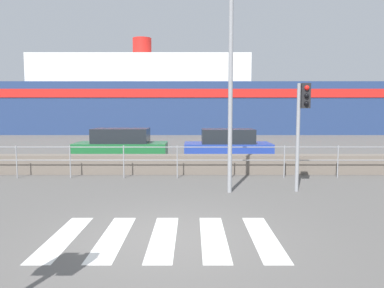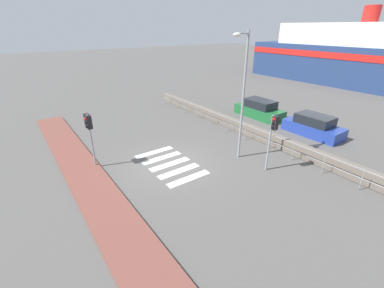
% 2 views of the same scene
% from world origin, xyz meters
% --- Properties ---
extents(ground_plane, '(160.00, 160.00, 0.00)m').
position_xyz_m(ground_plane, '(0.00, 0.00, 0.00)').
color(ground_plane, '#565451').
extents(sidewalk_brick, '(24.00, 1.80, 0.12)m').
position_xyz_m(sidewalk_brick, '(0.00, -4.10, 0.06)').
color(sidewalk_brick, brown).
rests_on(sidewalk_brick, ground_plane).
extents(crosswalk, '(4.05, 2.40, 0.01)m').
position_xyz_m(crosswalk, '(-0.02, 0.00, 0.00)').
color(crosswalk, silver).
rests_on(crosswalk, ground_plane).
extents(seawall, '(23.78, 0.55, 0.67)m').
position_xyz_m(seawall, '(0.00, 6.69, 0.34)').
color(seawall, '#6B6056').
rests_on(seawall, ground_plane).
extents(harbor_fence, '(21.44, 0.04, 1.09)m').
position_xyz_m(harbor_fence, '(-0.00, 5.81, 0.72)').
color(harbor_fence, gray).
rests_on(harbor_fence, ground_plane).
extents(traffic_light_near, '(0.58, 0.41, 2.92)m').
position_xyz_m(traffic_light_near, '(-2.10, -3.37, 2.31)').
color(traffic_light_near, gray).
rests_on(traffic_light_near, ground_plane).
extents(traffic_light_far, '(0.34, 0.32, 3.00)m').
position_xyz_m(traffic_light_far, '(3.52, 3.78, 2.20)').
color(traffic_light_far, gray).
rests_on(traffic_light_far, ground_plane).
extents(streetlamp, '(0.32, 1.02, 6.71)m').
position_xyz_m(streetlamp, '(1.53, 3.50, 4.10)').
color(streetlamp, gray).
rests_on(streetlamp, ground_plane).
extents(parked_car_green, '(4.10, 1.72, 1.43)m').
position_xyz_m(parked_car_green, '(-2.70, 10.26, 0.61)').
color(parked_car_green, '#1E6633').
rests_on(parked_car_green, ground_plane).
extents(parked_car_blue, '(3.89, 1.72, 1.40)m').
position_xyz_m(parked_car_blue, '(2.10, 10.26, 0.60)').
color(parked_car_blue, '#233D9E').
rests_on(parked_car_blue, ground_plane).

